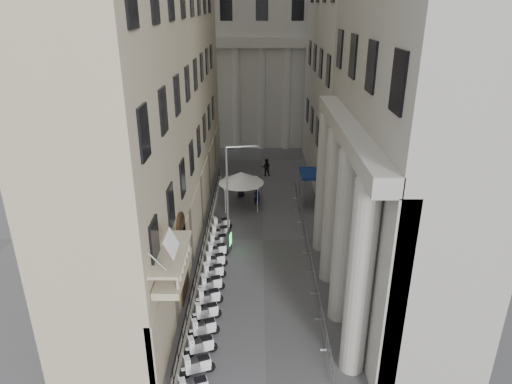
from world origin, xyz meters
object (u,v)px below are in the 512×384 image
at_px(pedestrian_a, 257,197).
at_px(pedestrian_b, 266,167).
at_px(security_tent, 242,178).
at_px(street_lamp, 231,186).
at_px(info_kiosk, 229,241).

height_order(pedestrian_a, pedestrian_b, pedestrian_b).
bearing_deg(pedestrian_a, security_tent, -10.87).
distance_m(security_tent, pedestrian_a, 2.28).
distance_m(security_tent, pedestrian_b, 8.31).
bearing_deg(pedestrian_b, pedestrian_a, 84.01).
relative_size(street_lamp, pedestrian_b, 3.99).
bearing_deg(pedestrian_b, info_kiosk, 80.54).
distance_m(info_kiosk, pedestrian_b, 16.02).
height_order(street_lamp, pedestrian_a, street_lamp).
distance_m(street_lamp, pedestrian_b, 14.55).
relative_size(info_kiosk, pedestrian_b, 0.87).
height_order(info_kiosk, pedestrian_a, pedestrian_a).
height_order(street_lamp, info_kiosk, street_lamp).
relative_size(security_tent, street_lamp, 0.54).
height_order(street_lamp, pedestrian_b, street_lamp).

